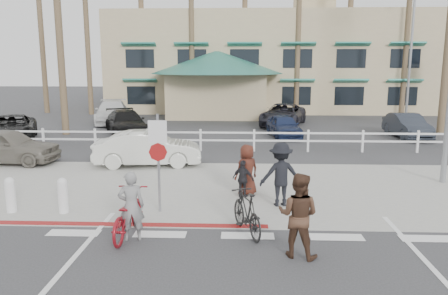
{
  "coord_description": "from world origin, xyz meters",
  "views": [
    {
      "loc": [
        -0.14,
        -8.75,
        3.82
      ],
      "look_at": [
        -0.66,
        3.5,
        1.5
      ],
      "focal_mm": 35.0,
      "sensor_mm": 36.0,
      "label": 1
    }
  ],
  "objects_px": {
    "car_white_sedan": "(148,149)",
    "bike_red": "(127,214)",
    "sign_post": "(158,158)",
    "car_red_compact": "(6,146)",
    "bike_black": "(247,212)"
  },
  "relations": [
    {
      "from": "car_white_sedan",
      "to": "car_red_compact",
      "type": "distance_m",
      "value": 5.67
    },
    {
      "from": "sign_post",
      "to": "car_white_sedan",
      "type": "xyz_separation_m",
      "value": [
        -1.45,
        5.34,
        -0.78
      ]
    },
    {
      "from": "bike_black",
      "to": "car_red_compact",
      "type": "height_order",
      "value": "car_red_compact"
    },
    {
      "from": "sign_post",
      "to": "bike_red",
      "type": "xyz_separation_m",
      "value": [
        -0.42,
        -1.67,
        -0.93
      ]
    },
    {
      "from": "sign_post",
      "to": "car_red_compact",
      "type": "bearing_deg",
      "value": 142.32
    },
    {
      "from": "sign_post",
      "to": "bike_red",
      "type": "relative_size",
      "value": 1.47
    },
    {
      "from": "bike_red",
      "to": "car_red_compact",
      "type": "height_order",
      "value": "car_red_compact"
    },
    {
      "from": "sign_post",
      "to": "bike_black",
      "type": "bearing_deg",
      "value": -32.32
    },
    {
      "from": "sign_post",
      "to": "car_red_compact",
      "type": "relative_size",
      "value": 0.7
    },
    {
      "from": "car_red_compact",
      "to": "sign_post",
      "type": "bearing_deg",
      "value": -124.66
    },
    {
      "from": "bike_red",
      "to": "car_white_sedan",
      "type": "xyz_separation_m",
      "value": [
        -1.03,
        7.0,
        0.15
      ]
    },
    {
      "from": "bike_red",
      "to": "car_red_compact",
      "type": "bearing_deg",
      "value": -44.45
    },
    {
      "from": "car_white_sedan",
      "to": "bike_red",
      "type": "bearing_deg",
      "value": -178.63
    },
    {
      "from": "bike_red",
      "to": "car_red_compact",
      "type": "relative_size",
      "value": 0.48
    },
    {
      "from": "bike_black",
      "to": "car_red_compact",
      "type": "relative_size",
      "value": 0.42
    }
  ]
}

